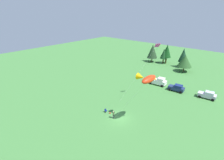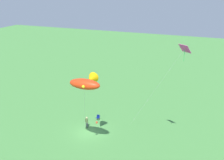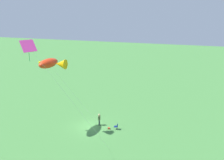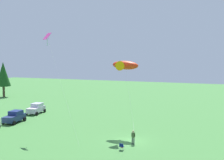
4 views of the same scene
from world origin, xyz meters
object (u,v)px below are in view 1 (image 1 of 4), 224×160
(backpack_on_grass, at_px, (110,113))
(car_silver_compact, at_px, (208,95))
(folding_chair, at_px, (106,110))
(kite_diamond_rainbow, at_px, (156,47))
(person_kite_flyer, at_px, (113,114))
(car_navy_hatch, at_px, (177,88))
(kite_large_fish, at_px, (147,79))
(truck_white_pickup, at_px, (158,81))

(backpack_on_grass, bearing_deg, car_silver_compact, 56.82)
(backpack_on_grass, height_order, car_silver_compact, car_silver_compact)
(folding_chair, height_order, kite_diamond_rainbow, kite_diamond_rainbow)
(person_kite_flyer, height_order, folding_chair, person_kite_flyer)
(car_navy_hatch, distance_m, car_silver_compact, 7.68)
(person_kite_flyer, relative_size, kite_diamond_rainbow, 0.12)
(car_silver_compact, xyz_separation_m, kite_large_fish, (-6.95, -19.45, 8.56))
(person_kite_flyer, height_order, kite_diamond_rainbow, kite_diamond_rainbow)
(truck_white_pickup, distance_m, kite_diamond_rainbow, 15.38)
(backpack_on_grass, distance_m, kite_diamond_rainbow, 18.21)
(car_navy_hatch, relative_size, kite_large_fish, 0.42)
(car_navy_hatch, xyz_separation_m, car_silver_compact, (7.61, 1.02, 0.00))
(truck_white_pickup, bearing_deg, person_kite_flyer, -90.78)
(person_kite_flyer, height_order, car_silver_compact, car_silver_compact)
(person_kite_flyer, distance_m, backpack_on_grass, 2.10)
(person_kite_flyer, distance_m, car_navy_hatch, 21.91)
(kite_diamond_rainbow, bearing_deg, truck_white_pickup, 107.45)
(folding_chair, distance_m, car_silver_compact, 26.56)
(backpack_on_grass, distance_m, car_navy_hatch, 21.57)
(backpack_on_grass, distance_m, kite_large_fish, 12.00)
(car_silver_compact, bearing_deg, car_navy_hatch, -178.06)
(truck_white_pickup, relative_size, kite_large_fish, 0.50)
(backpack_on_grass, xyz_separation_m, car_navy_hatch, (6.49, 20.55, 0.84))
(backpack_on_grass, bearing_deg, truck_white_pickup, 88.44)
(truck_white_pickup, xyz_separation_m, kite_diamond_rainbow, (2.83, -9.01, 12.13))
(person_kite_flyer, height_order, truck_white_pickup, truck_white_pickup)
(car_navy_hatch, bearing_deg, kite_large_fish, -92.51)
(backpack_on_grass, bearing_deg, kite_large_fish, 16.49)
(car_navy_hatch, bearing_deg, car_silver_compact, 3.05)
(person_kite_flyer, relative_size, kite_large_fish, 0.17)
(folding_chair, distance_m, kite_diamond_rainbow, 18.33)
(folding_chair, height_order, car_silver_compact, car_silver_compact)
(truck_white_pickup, bearing_deg, kite_diamond_rainbow, -76.26)
(backpack_on_grass, relative_size, kite_diamond_rainbow, 0.02)
(backpack_on_grass, height_order, car_navy_hatch, car_navy_hatch)
(kite_large_fish, xyz_separation_m, kite_diamond_rainbow, (-3.75, 10.04, 3.72))
(truck_white_pickup, bearing_deg, kite_large_fish, -74.66)
(car_navy_hatch, distance_m, kite_diamond_rainbow, 15.19)
(person_kite_flyer, distance_m, car_silver_compact, 25.60)
(car_silver_compact, bearing_deg, kite_large_fish, -115.33)
(kite_large_fish, bearing_deg, backpack_on_grass, -163.51)
(car_silver_compact, bearing_deg, truck_white_pickup, 176.01)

